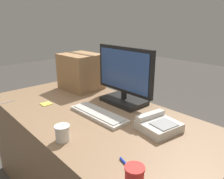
# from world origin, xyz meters

# --- Properties ---
(office_desk) EXTENTS (1.80, 0.90, 0.75)m
(office_desk) POSITION_xyz_m (0.00, 0.00, 0.37)
(office_desk) COLOR #8C6B4C
(office_desk) RESTS_ON ground_plane
(monitor) EXTENTS (0.54, 0.22, 0.44)m
(monitor) POSITION_xyz_m (0.01, 0.29, 0.94)
(monitor) COLOR black
(monitor) RESTS_ON office_desk
(keyboard) EXTENTS (0.46, 0.15, 0.03)m
(keyboard) POSITION_xyz_m (0.07, -0.01, 0.76)
(keyboard) COLOR beige
(keyboard) RESTS_ON office_desk
(desk_phone) EXTENTS (0.24, 0.24, 0.08)m
(desk_phone) POSITION_xyz_m (0.46, 0.13, 0.78)
(desk_phone) COLOR beige
(desk_phone) RESTS_ON office_desk
(paper_cup_left) EXTENTS (0.08, 0.08, 0.09)m
(paper_cup_left) POSITION_xyz_m (0.18, -0.35, 0.79)
(paper_cup_left) COLOR white
(paper_cup_left) RESTS_ON office_desk
(paper_cup_right) EXTENTS (0.08, 0.08, 0.11)m
(paper_cup_right) POSITION_xyz_m (0.69, -0.34, 0.80)
(paper_cup_right) COLOR red
(paper_cup_right) RESTS_ON office_desk
(spoon) EXTENTS (0.03, 0.17, 0.00)m
(spoon) POSITION_xyz_m (-0.62, -0.44, 0.75)
(spoon) COLOR #B2B2B7
(spoon) RESTS_ON office_desk
(cardboard_box) EXTENTS (0.37, 0.32, 0.33)m
(cardboard_box) POSITION_xyz_m (-0.53, 0.27, 0.91)
(cardboard_box) COLOR #9E754C
(cardboard_box) RESTS_ON office_desk
(pen_marker) EXTENTS (0.13, 0.04, 0.01)m
(pen_marker) POSITION_xyz_m (0.58, -0.25, 0.76)
(pen_marker) COLOR #1933B2
(pen_marker) RESTS_ON office_desk
(sticky_note_pad) EXTENTS (0.07, 0.07, 0.01)m
(sticky_note_pad) POSITION_xyz_m (-0.37, -0.18, 0.75)
(sticky_note_pad) COLOR #E5DB4C
(sticky_note_pad) RESTS_ON office_desk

